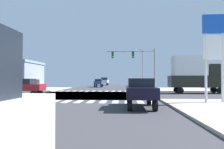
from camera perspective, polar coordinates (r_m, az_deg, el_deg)
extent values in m
cube|color=#3A383D|center=(24.10, -6.03, -5.73)|extent=(14.00, 90.00, 0.05)
cube|color=#3A383D|center=(24.10, -6.03, -5.73)|extent=(90.00, 12.00, 0.05)
cube|color=#B2ADA3|center=(36.86, 17.72, -4.00)|extent=(12.00, 12.00, 0.14)
cube|color=#AFACA7|center=(39.57, -21.94, -3.78)|extent=(12.00, 12.00, 0.14)
cube|color=silver|center=(19.16, -27.23, -6.64)|extent=(0.50, 2.00, 0.01)
cube|color=silver|center=(18.67, -24.57, -6.81)|extent=(0.50, 2.00, 0.01)
cube|color=silver|center=(18.22, -21.77, -6.98)|extent=(0.50, 2.00, 0.01)
cube|color=silver|center=(17.82, -18.84, -7.13)|extent=(0.50, 2.00, 0.01)
cube|color=silver|center=(17.47, -15.78, -7.27)|extent=(0.50, 2.00, 0.01)
cube|color=silver|center=(17.16, -12.61, -7.39)|extent=(0.50, 2.00, 0.01)
cube|color=silver|center=(16.92, -9.32, -7.50)|extent=(0.50, 2.00, 0.01)
cube|color=silver|center=(16.72, -5.95, -7.58)|extent=(0.50, 2.00, 0.01)
cube|color=silver|center=(16.59, -2.51, -7.64)|extent=(0.50, 2.00, 0.01)
cube|color=silver|center=(16.52, 0.97, -7.67)|extent=(0.50, 2.00, 0.01)
cube|color=silver|center=(16.50, 4.47, -7.67)|extent=(0.50, 2.00, 0.01)
cube|color=silver|center=(16.55, 7.97, -7.64)|extent=(0.50, 2.00, 0.01)
cube|color=silver|center=(16.66, 11.43, -7.59)|extent=(0.50, 2.00, 0.01)
cube|color=silver|center=(32.85, -15.60, -4.47)|extent=(0.50, 2.00, 0.01)
cube|color=silver|center=(32.54, -13.93, -4.51)|extent=(0.50, 2.00, 0.01)
cube|color=silver|center=(32.26, -12.23, -4.54)|extent=(0.50, 2.00, 0.01)
cube|color=silver|center=(32.00, -10.50, -4.58)|extent=(0.50, 2.00, 0.01)
cube|color=silver|center=(31.77, -8.74, -4.61)|extent=(0.50, 2.00, 0.01)
cube|color=silver|center=(31.58, -6.96, -4.63)|extent=(0.50, 2.00, 0.01)
cube|color=silver|center=(31.41, -5.16, -4.66)|extent=(0.50, 2.00, 0.01)
cube|color=silver|center=(31.28, -3.35, -4.67)|extent=(0.50, 2.00, 0.01)
cube|color=silver|center=(31.17, -1.52, -4.69)|extent=(0.50, 2.00, 0.01)
cube|color=silver|center=(31.10, 0.33, -4.69)|extent=(0.50, 2.00, 0.01)
cube|color=silver|center=(31.06, 2.17, -4.70)|extent=(0.50, 2.00, 0.01)
cube|color=silver|center=(31.05, 4.03, -4.70)|extent=(0.50, 2.00, 0.01)
cube|color=silver|center=(31.08, 5.88, -4.69)|extent=(0.50, 2.00, 0.01)
cube|color=silver|center=(31.14, 7.72, -4.68)|extent=(0.50, 2.00, 0.01)
cylinder|color=gray|center=(31.69, 11.90, 1.31)|extent=(0.20, 0.20, 6.54)
cylinder|color=gray|center=(31.63, 5.25, 6.52)|extent=(7.33, 0.14, 0.14)
cube|color=#1E5123|center=(31.57, 5.92, 5.53)|extent=(0.32, 0.40, 1.00)
sphere|color=black|center=(31.37, 5.94, 6.14)|extent=(0.22, 0.22, 0.22)
sphere|color=black|center=(31.33, 5.94, 5.58)|extent=(0.22, 0.22, 0.22)
sphere|color=green|center=(31.29, 5.94, 5.02)|extent=(0.22, 0.22, 0.22)
cube|color=#1E5123|center=(31.60, 0.18, 5.51)|extent=(0.32, 0.40, 1.00)
sphere|color=black|center=(31.39, 0.15, 6.13)|extent=(0.22, 0.22, 0.22)
sphere|color=black|center=(31.35, 0.15, 5.57)|extent=(0.22, 0.22, 0.22)
sphere|color=green|center=(31.32, 0.15, 5.00)|extent=(0.22, 0.22, 0.22)
cylinder|color=silver|center=(16.65, 24.77, 3.94)|extent=(0.18, 0.18, 6.64)
cylinder|color=silver|center=(17.12, 28.53, 3.83)|extent=(0.18, 0.18, 6.64)
cube|color=blue|center=(17.31, 26.58, 12.55)|extent=(1.60, 0.20, 1.40)
cube|color=white|center=(16.98, 26.65, 6.81)|extent=(1.60, 0.16, 1.80)
cylinder|color=gray|center=(45.36, 8.56, 1.76)|extent=(0.16, 0.16, 8.53)
cylinder|color=gray|center=(45.72, 7.66, 6.98)|extent=(1.40, 0.10, 0.10)
ellipsoid|color=silver|center=(45.66, 6.77, 6.93)|extent=(0.60, 0.32, 0.20)
cube|color=black|center=(36.00, -20.53, -2.73)|extent=(0.24, 2.20, 1.80)
cylinder|color=black|center=(14.79, 4.70, -7.10)|extent=(0.26, 0.68, 0.68)
cylinder|color=black|center=(14.88, 10.29, -7.04)|extent=(0.26, 0.68, 0.68)
cylinder|color=black|center=(11.88, 4.99, -8.51)|extent=(0.26, 0.68, 0.68)
cylinder|color=black|center=(12.00, 11.95, -8.41)|extent=(0.26, 0.68, 0.68)
cube|color=black|center=(13.31, 7.93, -4.83)|extent=(1.80, 4.30, 0.66)
cube|color=black|center=(13.29, 7.92, -2.25)|extent=(1.55, 2.24, 0.54)
cylinder|color=black|center=(45.88, -3.07, -3.19)|extent=(0.26, 0.68, 0.68)
cylinder|color=black|center=(46.06, -4.85, -3.18)|extent=(0.26, 0.68, 0.68)
cylinder|color=black|center=(48.78, -2.67, -3.08)|extent=(0.26, 0.68, 0.68)
cylinder|color=black|center=(48.96, -4.35, -3.07)|extent=(0.26, 0.68, 0.68)
cube|color=navy|center=(47.40, -3.73, -2.32)|extent=(1.80, 4.30, 0.66)
cube|color=black|center=(47.39, -3.73, -1.60)|extent=(1.55, 2.24, 0.54)
cylinder|color=black|center=(59.79, -1.45, -2.73)|extent=(0.26, 0.74, 0.74)
cylinder|color=black|center=(59.95, -2.98, -2.73)|extent=(0.26, 0.74, 0.74)
cylinder|color=black|center=(63.25, -1.18, -2.66)|extent=(0.26, 0.74, 0.74)
cylinder|color=black|center=(63.40, -2.62, -2.65)|extent=(0.26, 0.74, 0.74)
cube|color=silver|center=(61.58, -2.05, -1.95)|extent=(2.00, 5.10, 0.86)
cube|color=black|center=(60.69, -2.13, -1.20)|extent=(1.76, 1.78, 0.75)
cylinder|color=black|center=(30.63, 26.58, -3.86)|extent=(0.80, 0.26, 0.80)
cylinder|color=black|center=(28.87, 28.07, -4.01)|extent=(0.80, 0.26, 0.80)
cylinder|color=black|center=(29.07, 17.64, -4.08)|extent=(0.80, 0.26, 0.80)
cylinder|color=black|center=(27.21, 18.63, -4.27)|extent=(0.80, 0.26, 0.80)
cube|color=black|center=(28.82, 22.82, -1.79)|extent=(7.20, 2.40, 1.49)
cube|color=white|center=(28.53, 20.73, 2.25)|extent=(4.18, 2.30, 2.56)
cube|color=black|center=(29.62, 26.74, 1.13)|extent=(2.02, 2.11, 1.49)
cylinder|color=black|center=(22.86, -27.90, -4.91)|extent=(0.68, 0.26, 0.68)
cylinder|color=black|center=(24.10, -26.11, -4.73)|extent=(0.68, 0.26, 0.68)
cylinder|color=black|center=(21.49, -21.21, -5.21)|extent=(0.68, 0.26, 0.68)
cylinder|color=black|center=(22.80, -19.69, -4.99)|extent=(0.68, 0.26, 0.68)
cube|color=maroon|center=(22.74, -23.79, -3.28)|extent=(4.30, 1.80, 0.66)
cube|color=black|center=(22.73, -23.77, -1.77)|extent=(2.24, 1.55, 0.54)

